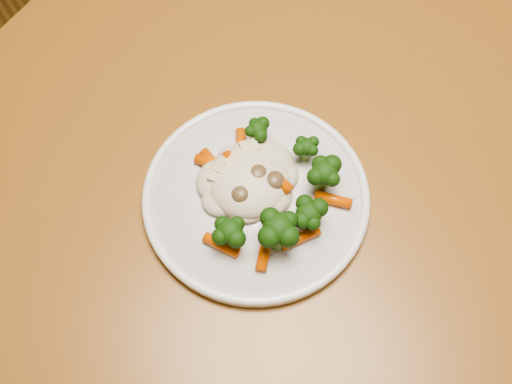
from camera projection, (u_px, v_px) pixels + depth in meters
dining_table at (209, 273)px, 0.78m from camera, size 1.37×1.18×0.75m
plate at (256, 198)px, 0.70m from camera, size 0.25×0.25×0.01m
meal at (266, 190)px, 0.68m from camera, size 0.17×0.16×0.05m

